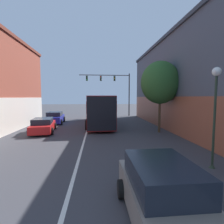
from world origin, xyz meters
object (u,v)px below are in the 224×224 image
object	(u,v)px
traffic_signal_gantry	(113,84)
street_lamp	(215,103)
street_tree_near	(160,83)
hatchback_foreground	(164,198)
parked_car_left_mid	(55,118)
bus	(99,109)
parked_car_left_near	(43,125)

from	to	relation	value
traffic_signal_gantry	street_lamp	bearing A→B (deg)	-83.87
street_lamp	street_tree_near	xyz separation A→B (m)	(0.46, 7.80, 1.49)
hatchback_foreground	parked_car_left_mid	size ratio (longest dim) A/B	1.00
hatchback_foreground	street_tree_near	xyz separation A→B (m)	(3.89, 10.96, 3.65)
bus	parked_car_left_near	size ratio (longest dim) A/B	2.41
parked_car_left_near	parked_car_left_mid	bearing A→B (deg)	-5.24
traffic_signal_gantry	parked_car_left_mid	bearing A→B (deg)	-135.75
street_tree_near	traffic_signal_gantry	bearing A→B (deg)	101.41
hatchback_foreground	parked_car_left_near	bearing A→B (deg)	27.63
parked_car_left_near	street_lamp	world-z (taller)	street_lamp
hatchback_foreground	street_lamp	distance (m)	5.14
parked_car_left_mid	street_lamp	distance (m)	17.38
bus	street_tree_near	bearing A→B (deg)	-135.21
hatchback_foreground	street_lamp	bearing A→B (deg)	-47.78
street_lamp	hatchback_foreground	bearing A→B (deg)	-137.37
bus	street_tree_near	size ratio (longest dim) A/B	1.74
parked_car_left_near	parked_car_left_mid	distance (m)	5.39
bus	hatchback_foreground	xyz separation A→B (m)	(1.38, -15.86, -1.12)
parked_car_left_mid	traffic_signal_gantry	size ratio (longest dim) A/B	0.52
traffic_signal_gantry	bus	bearing A→B (deg)	-105.83
traffic_signal_gantry	street_lamp	world-z (taller)	traffic_signal_gantry
parked_car_left_mid	street_lamp	size ratio (longest dim) A/B	0.98
street_lamp	parked_car_left_near	bearing A→B (deg)	138.26
parked_car_left_mid	parked_car_left_near	bearing A→B (deg)	178.85
parked_car_left_mid	street_lamp	world-z (taller)	street_lamp
parked_car_left_mid	street_tree_near	world-z (taller)	street_tree_near
traffic_signal_gantry	street_tree_near	xyz separation A→B (m)	(2.77, -13.73, -0.81)
traffic_signal_gantry	street_lamp	distance (m)	21.77
parked_car_left_near	traffic_signal_gantry	world-z (taller)	traffic_signal_gantry
parked_car_left_near	traffic_signal_gantry	xyz separation A→B (m)	(7.43, 12.84, 4.55)
bus	parked_car_left_mid	xyz separation A→B (m)	(-5.15, 1.38, -1.15)
parked_car_left_near	traffic_signal_gantry	distance (m)	15.52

